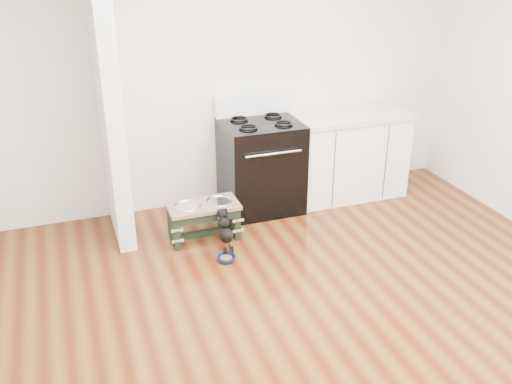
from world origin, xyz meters
The scene contains 8 objects.
ground centered at (0.00, 0.00, 0.00)m, with size 5.00×5.00×0.00m, color #491D0D.
room_shell centered at (0.00, 0.00, 1.62)m, with size 5.00×5.00×5.00m.
partition_wall centered at (-1.18, 2.10, 1.35)m, with size 0.15×0.80×2.70m, color silver.
oven_range centered at (0.25, 2.16, 0.48)m, with size 0.76×0.69×1.14m.
cabinet_run centered at (1.23, 2.18, 0.45)m, with size 1.24×0.64×0.91m.
dog_feeder centered at (-0.47, 1.71, 0.25)m, with size 0.65×0.35×0.37m.
puppy centered at (-0.36, 1.41, 0.22)m, with size 0.11×0.33×0.39m.
floor_bowl centered at (-0.40, 1.25, 0.03)m, with size 0.16×0.16×0.05m.
Camera 1 is at (-1.58, -2.85, 2.62)m, focal length 40.00 mm.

